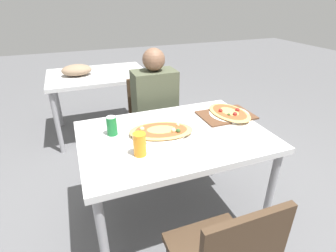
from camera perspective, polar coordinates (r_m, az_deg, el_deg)
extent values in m
plane|color=#59595B|center=(2.15, 1.11, -19.06)|extent=(14.00, 14.00, 0.00)
cube|color=silver|center=(1.71, 1.33, -2.31)|extent=(1.20, 0.84, 0.04)
cylinder|color=#99999E|center=(1.57, -13.77, -23.87)|extent=(0.05, 0.05, 0.69)
cylinder|color=#99999E|center=(1.93, 21.30, -13.82)|extent=(0.05, 0.05, 0.69)
cylinder|color=#99999E|center=(2.12, -16.69, -8.91)|extent=(0.05, 0.05, 0.69)
cylinder|color=#99999E|center=(2.39, 10.17, -3.63)|extent=(0.05, 0.05, 0.69)
cube|color=#3F2D1E|center=(2.43, -2.97, -0.56)|extent=(0.40, 0.40, 0.04)
cube|color=#3F2D1E|center=(2.50, -4.43, 5.93)|extent=(0.38, 0.03, 0.42)
cylinder|color=#38383D|center=(2.46, 2.18, -6.21)|extent=(0.03, 0.03, 0.40)
cylinder|color=#38383D|center=(2.37, -5.50, -7.79)|extent=(0.03, 0.03, 0.40)
cylinder|color=#38383D|center=(2.73, -0.58, -2.56)|extent=(0.03, 0.03, 0.40)
cylinder|color=#38383D|center=(2.65, -7.52, -3.82)|extent=(0.03, 0.03, 0.40)
cylinder|color=#38383D|center=(1.74, 11.76, -24.47)|extent=(0.03, 0.03, 0.40)
cylinder|color=#2D2D38|center=(2.46, -0.15, -5.62)|extent=(0.10, 0.10, 0.44)
cylinder|color=#2D2D38|center=(2.42, -3.84, -6.36)|extent=(0.10, 0.10, 0.44)
cube|color=#474C38|center=(2.29, -2.91, 5.47)|extent=(0.37, 0.22, 0.53)
sphere|color=brown|center=(2.18, -3.13, 14.25)|extent=(0.18, 0.18, 0.18)
cylinder|color=white|center=(1.70, -1.48, -1.50)|extent=(0.31, 0.31, 0.01)
ellipsoid|color=tan|center=(1.69, -1.49, -1.00)|extent=(0.46, 0.34, 0.02)
ellipsoid|color=#C14C28|center=(1.69, -1.49, -0.82)|extent=(0.38, 0.28, 0.01)
sphere|color=beige|center=(1.68, -5.67, -0.65)|extent=(0.03, 0.03, 0.03)
sphere|color=#335928|center=(1.66, 2.25, -1.04)|extent=(0.03, 0.03, 0.03)
sphere|color=beige|center=(1.66, 1.21, -0.98)|extent=(0.03, 0.03, 0.03)
sphere|color=beige|center=(1.73, 2.16, 0.24)|extent=(0.02, 0.02, 0.02)
cylinder|color=#197233|center=(1.70, -12.13, 0.00)|extent=(0.07, 0.07, 0.12)
cylinder|color=silver|center=(1.68, -12.33, 1.90)|extent=(0.06, 0.06, 0.00)
cylinder|color=orange|center=(1.46, -6.18, -3.99)|extent=(0.07, 0.07, 0.14)
cube|color=brown|center=(2.00, 12.52, 2.33)|extent=(0.39, 0.27, 0.01)
cylinder|color=white|center=(2.01, 13.15, 2.46)|extent=(0.30, 0.30, 0.01)
ellipsoid|color=tan|center=(2.00, 13.20, 2.91)|extent=(0.28, 0.40, 0.02)
ellipsoid|color=#C14C28|center=(2.00, 13.21, 3.06)|extent=(0.23, 0.33, 0.01)
sphere|color=maroon|center=(2.02, 14.85, 3.40)|extent=(0.03, 0.03, 0.03)
sphere|color=maroon|center=(1.98, 11.38, 3.31)|extent=(0.03, 0.03, 0.03)
sphere|color=#335928|center=(1.93, 13.12, 2.42)|extent=(0.02, 0.02, 0.02)
sphere|color=maroon|center=(1.94, 14.37, 2.53)|extent=(0.03, 0.03, 0.03)
cube|color=silver|center=(3.14, -15.01, 10.63)|extent=(1.10, 0.80, 0.04)
ellipsoid|color=#8C7259|center=(3.11, -19.27, 11.42)|extent=(0.32, 0.24, 0.12)
cylinder|color=#99999E|center=(2.93, -22.96, 0.47)|extent=(0.05, 0.05, 0.69)
cylinder|color=#99999E|center=(3.03, -3.93, 3.51)|extent=(0.05, 0.05, 0.69)
cylinder|color=#99999E|center=(3.58, -22.98, 5.16)|extent=(0.05, 0.05, 0.69)
cylinder|color=#99999E|center=(3.66, -7.22, 7.59)|extent=(0.05, 0.05, 0.69)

